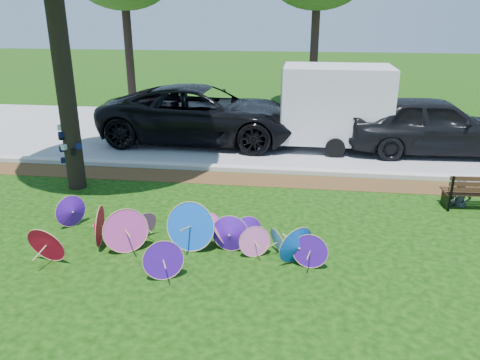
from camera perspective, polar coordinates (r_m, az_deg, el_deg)
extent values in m
plane|color=black|center=(8.49, -5.21, -10.21)|extent=(90.00, 90.00, 0.00)
cube|color=#472D16|center=(12.51, -0.76, 0.16)|extent=(90.00, 1.00, 0.01)
cube|color=#B7B5AD|center=(13.14, -0.33, 1.41)|extent=(90.00, 0.30, 0.12)
cube|color=gray|center=(17.11, 1.59, 5.66)|extent=(90.00, 8.00, 0.01)
cylinder|color=black|center=(11.96, -20.85, 13.07)|extent=(0.44, 0.44, 6.14)
cone|color=#E041AC|center=(8.99, -13.82, -5.87)|extent=(0.86, 0.67, 0.86)
cone|color=#4912AF|center=(8.90, 0.96, -6.39)|extent=(0.60, 0.41, 0.61)
cone|color=#4912AF|center=(8.70, -1.25, -6.67)|extent=(0.72, 0.19, 0.72)
cone|color=#FA68C6|center=(8.61, 1.74, -7.39)|extent=(0.61, 0.35, 0.61)
cone|color=red|center=(9.00, -22.37, -7.16)|extent=(0.80, 0.44, 0.76)
cone|color=#4912AF|center=(8.33, 8.59, -8.46)|extent=(0.65, 0.24, 0.64)
cone|color=#E041AC|center=(8.99, -2.18, -5.74)|extent=(0.51, 0.75, 0.66)
cone|color=#5BB5F5|center=(8.66, 4.93, -7.41)|extent=(0.49, 0.60, 0.56)
cone|color=blue|center=(8.86, -5.95, -5.38)|extent=(1.00, 0.52, 0.95)
cone|color=#4912AF|center=(8.02, -9.37, -9.47)|extent=(0.72, 0.45, 0.70)
cone|color=red|center=(9.31, -17.05, -5.41)|extent=(0.34, 0.83, 0.81)
cone|color=blue|center=(8.33, 7.01, -7.98)|extent=(0.71, 0.67, 0.75)
cone|color=#4912AF|center=(10.28, -19.81, -3.66)|extent=(0.50, 0.63, 0.68)
cone|color=#FA68C6|center=(9.42, -11.79, -5.35)|extent=(0.53, 0.58, 0.59)
imported|color=black|center=(15.96, -4.59, 8.00)|extent=(6.84, 3.26, 1.88)
imported|color=black|center=(15.71, 22.45, 6.19)|extent=(5.39, 2.38, 1.80)
cube|color=silver|center=(15.32, 11.62, 9.14)|extent=(3.34, 2.13, 2.93)
imported|color=#383E4C|center=(11.72, 25.57, -0.02)|extent=(0.53, 0.42, 1.27)
cylinder|color=black|center=(21.72, -13.37, 14.91)|extent=(0.36, 0.36, 5.00)
cylinder|color=black|center=(21.62, 9.01, 15.17)|extent=(0.36, 0.36, 5.00)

